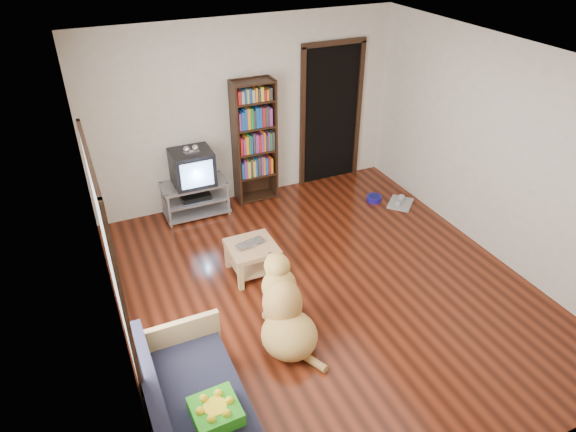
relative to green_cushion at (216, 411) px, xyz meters
name	(u,v)px	position (x,y,z in m)	size (l,w,h in m)	color
ground	(326,289)	(1.75, 1.44, -0.48)	(5.00, 5.00, 0.00)	#602210
ceiling	(337,63)	(1.75, 1.44, 2.12)	(5.00, 5.00, 0.00)	white
wall_back	(246,112)	(1.75, 3.94, 0.82)	(4.50, 4.50, 0.00)	silver
wall_front	(515,361)	(1.75, -1.06, 0.82)	(4.50, 4.50, 0.00)	silver
wall_left	(103,242)	(-0.50, 1.44, 0.82)	(5.00, 5.00, 0.00)	silver
wall_right	(499,153)	(4.00, 1.44, 0.82)	(5.00, 5.00, 0.00)	silver
green_cushion	(216,411)	(0.00, 0.00, 0.00)	(0.36, 0.36, 0.12)	green
laptop	(253,246)	(1.09, 2.06, -0.07)	(0.35, 0.23, 0.03)	silver
dog_bowl	(374,198)	(3.37, 2.96, -0.44)	(0.22, 0.22, 0.08)	navy
grey_rag	(400,203)	(3.67, 2.71, -0.47)	(0.40, 0.32, 0.03)	#A6A6A6
window	(109,254)	(-0.48, 0.94, 1.02)	(0.03, 1.46, 1.70)	white
doorway	(331,111)	(3.10, 3.92, 0.64)	(1.03, 0.05, 2.19)	black
tv_stand	(195,197)	(0.85, 3.69, -0.21)	(0.90, 0.45, 0.50)	#99999E
crt_tv	(192,166)	(0.85, 3.72, 0.26)	(0.55, 0.52, 0.58)	black
bookshelf	(254,136)	(1.80, 3.79, 0.52)	(0.60, 0.30, 1.80)	black
sofa	(200,429)	(-0.12, 0.06, -0.22)	(0.80, 1.80, 0.80)	tan
coffee_table	(252,254)	(1.09, 2.09, -0.20)	(0.55, 0.55, 0.40)	tan
dog	(285,313)	(1.00, 0.95, -0.15)	(0.63, 1.11, 0.90)	tan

